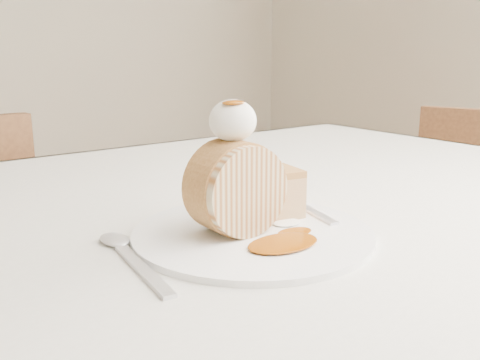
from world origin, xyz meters
TOP-DOWN VIEW (x-y plane):
  - table at (0.00, 0.20)m, footprint 1.40×0.90m
  - chair_end at (0.96, 0.34)m, footprint 0.47×0.47m
  - plate at (-0.05, 0.05)m, footprint 0.31×0.31m
  - roulade_slice at (-0.06, 0.06)m, footprint 0.10×0.05m
  - cake_chunk at (0.01, 0.08)m, footprint 0.07×0.06m
  - whipped_cream at (-0.06, 0.07)m, footprint 0.05×0.05m
  - caramel_drizzle at (-0.06, 0.06)m, footprint 0.03×0.02m
  - caramel_pool at (-0.05, -0.01)m, footprint 0.09×0.07m
  - fork at (0.05, 0.06)m, footprint 0.06×0.16m
  - spoon at (-0.19, 0.03)m, footprint 0.05×0.16m

SIDE VIEW (x-z plane):
  - chair_end at x=0.96m, z-range 0.06..0.85m
  - table at x=0.00m, z-range 0.29..1.04m
  - spoon at x=-0.19m, z-range 0.75..0.75m
  - plate at x=-0.05m, z-range 0.75..0.76m
  - fork at x=0.05m, z-range 0.76..0.76m
  - caramel_pool at x=-0.05m, z-range 0.76..0.76m
  - cake_chunk at x=0.01m, z-range 0.76..0.81m
  - roulade_slice at x=-0.06m, z-range 0.76..0.85m
  - whipped_cream at x=-0.06m, z-range 0.85..0.90m
  - caramel_drizzle at x=-0.06m, z-range 0.90..0.90m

